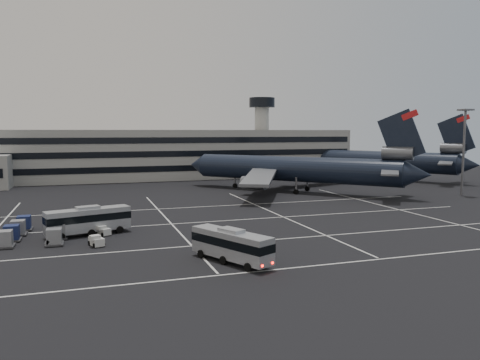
% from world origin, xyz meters
% --- Properties ---
extents(ground, '(260.00, 260.00, 0.00)m').
position_xyz_m(ground, '(0.00, 0.00, 0.00)').
color(ground, black).
rests_on(ground, ground).
extents(lane_markings, '(90.00, 55.62, 0.01)m').
position_xyz_m(lane_markings, '(0.95, 0.72, 0.01)').
color(lane_markings, silver).
rests_on(lane_markings, ground).
extents(terminal, '(125.00, 26.00, 24.00)m').
position_xyz_m(terminal, '(-2.95, 71.14, 6.93)').
color(terminal, gray).
rests_on(terminal, ground).
extents(hills, '(352.00, 180.00, 44.00)m').
position_xyz_m(hills, '(17.99, 170.00, -12.07)').
color(hills, '#38332B').
rests_on(hills, ground).
extents(lightpole_right, '(2.40, 2.40, 18.28)m').
position_xyz_m(lightpole_right, '(58.00, 15.00, 11.82)').
color(lightpole_right, slate).
rests_on(lightpole_right, ground).
extents(trijet_main, '(42.73, 46.55, 18.08)m').
position_xyz_m(trijet_main, '(26.86, 31.28, 5.25)').
color(trijet_main, black).
rests_on(trijet_main, ground).
extents(trijet_far, '(36.77, 51.52, 18.08)m').
position_xyz_m(trijet_far, '(60.50, 51.24, 5.43)').
color(trijet_far, black).
rests_on(trijet_far, ground).
extents(bus_near, '(6.68, 10.19, 3.60)m').
position_xyz_m(bus_near, '(-3.60, -18.11, 1.97)').
color(bus_near, '#94979C').
rests_on(bus_near, ground).
extents(bus_far, '(11.18, 5.51, 3.85)m').
position_xyz_m(bus_far, '(-17.70, 0.24, 2.11)').
color(bus_far, '#94979C').
rests_on(bus_far, ground).
extents(tug_a, '(1.99, 2.51, 1.42)m').
position_xyz_m(tug_a, '(-16.83, -6.44, 0.63)').
color(tug_a, silver).
rests_on(tug_a, ground).
extents(tug_b, '(2.11, 2.44, 1.35)m').
position_xyz_m(tug_b, '(-15.83, -0.60, 0.60)').
color(tug_b, silver).
rests_on(tug_b, ground).
extents(uld_cluster, '(8.80, 13.05, 2.04)m').
position_xyz_m(uld_cluster, '(-23.92, 0.79, 1.00)').
color(uld_cluster, '#2D2D30').
rests_on(uld_cluster, ground).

